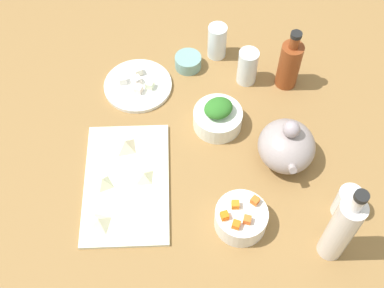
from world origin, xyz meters
The scene contains 27 objects.
tabletop centered at (0.00, 0.00, 1.50)cm, with size 190.00×190.00×3.00cm, color olive.
cutting_board centered at (8.48, -17.42, 3.50)cm, with size 35.62×22.01×1.00cm, color silver.
plate_tofu centered at (-24.37, -15.21, 3.60)cm, with size 20.17×20.17×1.20cm, color white.
bowl_greens centered at (-9.64, 7.51, 5.78)cm, with size 13.63×13.63×5.57cm, color white.
bowl_carrots centered at (20.92, 11.18, 6.04)cm, with size 12.90×12.90×6.08cm, color white.
bowl_small_side centered at (-31.98, -0.37, 5.04)cm, with size 8.03×8.03×4.08cm, color #74A19A.
teapot centered at (2.22, 24.60, 9.16)cm, with size 17.21×14.96×15.80cm.
bottle_0 centered at (-24.43, 28.91, 11.18)cm, with size 6.32×6.32×20.10cm.
bottle_1 centered at (28.38, 32.16, 15.01)cm, with size 6.06×6.06×28.13cm.
drinking_glass_0 centered at (-26.01, 17.21, 8.72)cm, with size 5.86×5.86×11.43cm, color white.
drinking_glass_1 centered at (18.41, 37.36, 7.70)cm, with size 5.93×5.93×9.39cm, color white.
drinking_glass_2 centered at (-36.73, 9.00, 8.61)cm, with size 5.75×5.75×11.22cm, color white.
carrot_cube_0 centered at (19.11, 9.69, 9.98)cm, with size 1.80×1.80×1.80cm, color orange.
carrot_cube_1 centered at (23.14, 12.15, 9.98)cm, with size 1.80×1.80×1.80cm, color orange.
carrot_cube_2 centered at (24.30, 9.44, 9.98)cm, with size 1.80×1.80×1.80cm, color orange.
carrot_cube_3 centered at (18.20, 14.53, 9.98)cm, with size 1.80×1.80×1.80cm, color orange.
carrot_cube_4 centered at (21.90, 6.90, 9.98)cm, with size 1.80×1.80×1.80cm, color orange.
chopped_greens_mound centered at (-9.64, 7.51, 10.63)cm, with size 8.07×6.83×4.12cm, color #2E7125.
tofu_cube_0 centered at (-25.02, -15.36, 5.30)cm, with size 2.20×2.20×2.20cm, color white.
tofu_cube_1 centered at (-25.28, -19.59, 5.30)cm, with size 2.20×2.20×2.20cm, color white.
tofu_cube_2 centered at (-21.54, -14.84, 5.30)cm, with size 2.20×2.20×2.20cm, color white.
tofu_cube_3 centered at (-23.09, -11.58, 5.30)cm, with size 2.20×2.20×2.20cm, color #E6F2CA.
tofu_cube_4 centered at (-28.62, -15.03, 5.30)cm, with size 2.20×2.20×2.20cm, color white.
dumpling_0 centered at (-2.11, -17.84, 5.55)cm, with size 4.96×4.79×3.10cm, color beige.
dumpling_1 centered at (7.53, -12.73, 5.15)cm, with size 4.41×4.03×2.29cm, color beige.
dumpling_2 centered at (20.21, -23.57, 5.37)cm, with size 4.95×4.68×2.75cm, color beige.
dumpling_3 centered at (9.03, -23.27, 5.34)cm, with size 4.26×3.78×2.68cm, color beige.
Camera 1 is at (71.72, -2.66, 116.75)cm, focal length 46.24 mm.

